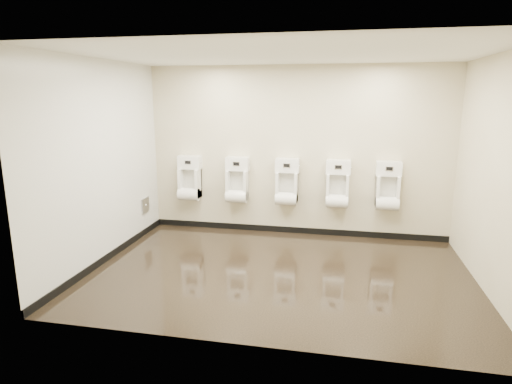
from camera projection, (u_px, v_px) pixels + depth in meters
The scene contains 15 objects.
ground at pixel (280, 273), 5.71m from camera, with size 5.00×3.50×0.00m, color black.
ceiling at pixel (283, 54), 5.10m from camera, with size 5.00×3.50×0.00m, color silver.
back_wall at pixel (296, 152), 7.08m from camera, with size 5.00×0.02×2.80m, color beige.
front_wall at pixel (253, 202), 3.73m from camera, with size 5.00×0.02×2.80m, color beige.
left_wall at pixel (101, 163), 5.89m from camera, with size 0.02×3.50×2.80m, color beige.
right_wall at pixel (496, 177), 4.92m from camera, with size 0.02×3.50×2.80m, color beige.
tile_overlay_left at pixel (102, 163), 5.89m from camera, with size 0.01×3.50×2.80m, color white.
skirting_back at pixel (294, 230), 7.36m from camera, with size 5.00×0.02×0.10m, color black.
skirting_left at pixel (110, 256), 6.18m from camera, with size 0.02×3.50×0.10m, color black.
access_panel at pixel (145, 205), 7.23m from camera, with size 0.04×0.25×0.25m.
urinal_0 at pixel (190, 181), 7.42m from camera, with size 0.40×0.30×0.75m.
urinal_1 at pixel (237, 183), 7.26m from camera, with size 0.40×0.30×0.75m.
urinal_2 at pixel (287, 185), 7.09m from camera, with size 0.40×0.30×0.75m.
urinal_3 at pixel (337, 187), 6.93m from camera, with size 0.40×0.30×0.75m.
urinal_4 at pixel (388, 189), 6.78m from camera, with size 0.40×0.30×0.75m.
Camera 1 is at (0.74, -5.29, 2.31)m, focal length 30.00 mm.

